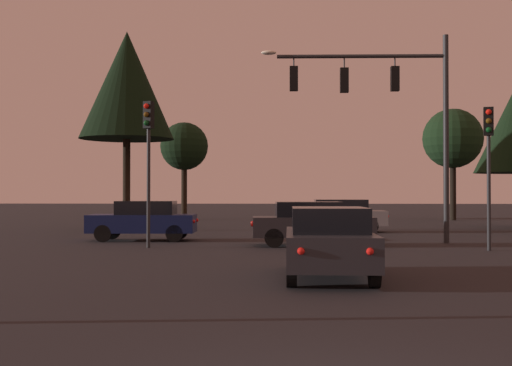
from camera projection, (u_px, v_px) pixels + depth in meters
name	position (u px, v px, depth m)	size (l,w,h in m)	color
ground_plane	(296.00, 233.00, 29.96)	(168.00, 168.00, 0.00)	black
traffic_signal_mast_arm	(388.00, 100.00, 24.12)	(6.82, 0.46, 7.58)	#232326
traffic_light_corner_left	(148.00, 145.00, 22.04)	(0.37, 0.39, 4.88)	#232326
traffic_light_corner_right	(489.00, 149.00, 20.97)	(0.35, 0.38, 4.55)	#232326
car_nearside_lane	(329.00, 241.00, 14.06)	(1.82, 4.16, 1.52)	#232328
car_crossing_left	(143.00, 220.00, 25.36)	(4.16, 1.85, 1.52)	#0F1947
car_crossing_right	(312.00, 223.00, 22.92)	(4.29, 2.02, 1.52)	#232328
car_far_lane	(338.00, 215.00, 30.93)	(4.54, 1.80, 1.52)	gray
tree_left_far	(127.00, 86.00, 32.31)	(4.59, 4.59, 9.73)	black
tree_right_cluster	(184.00, 147.00, 45.86)	(3.32, 3.32, 6.73)	black
tree_lot_edge	(453.00, 139.00, 44.55)	(4.01, 4.01, 7.51)	black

